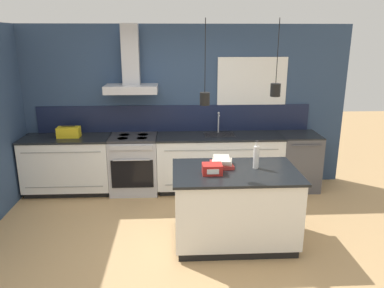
# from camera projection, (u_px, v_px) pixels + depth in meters

# --- Properties ---
(ground_plane) EXTENTS (16.00, 16.00, 0.00)m
(ground_plane) POSITION_uv_depth(u_px,v_px,m) (177.00, 245.00, 4.50)
(ground_plane) COLOR tan
(ground_plane) RESTS_ON ground
(wall_back) EXTENTS (5.60, 2.10, 2.60)m
(wall_back) POSITION_uv_depth(u_px,v_px,m) (173.00, 104.00, 6.04)
(wall_back) COLOR navy
(wall_back) RESTS_ON ground_plane
(counter_run_left) EXTENTS (1.35, 0.64, 0.91)m
(counter_run_left) POSITION_uv_depth(u_px,v_px,m) (68.00, 164.00, 5.92)
(counter_run_left) COLOR black
(counter_run_left) RESTS_ON ground_plane
(counter_run_sink) EXTENTS (1.99, 0.64, 1.25)m
(counter_run_sink) POSITION_uv_depth(u_px,v_px,m) (219.00, 162.00, 6.03)
(counter_run_sink) COLOR black
(counter_run_sink) RESTS_ON ground_plane
(oven_range) EXTENTS (0.74, 0.66, 0.91)m
(oven_range) POSITION_uv_depth(u_px,v_px,m) (134.00, 164.00, 5.96)
(oven_range) COLOR #B5B5BA
(oven_range) RESTS_ON ground_plane
(dishwasher) EXTENTS (0.61, 0.65, 0.91)m
(dishwasher) POSITION_uv_depth(u_px,v_px,m) (298.00, 161.00, 6.09)
(dishwasher) COLOR #4C4C51
(dishwasher) RESTS_ON ground_plane
(kitchen_island) EXTENTS (1.47, 0.95, 0.91)m
(kitchen_island) POSITION_uv_depth(u_px,v_px,m) (234.00, 206.00, 4.48)
(kitchen_island) COLOR black
(kitchen_island) RESTS_ON ground_plane
(bottle_on_island) EXTENTS (0.07, 0.07, 0.33)m
(bottle_on_island) POSITION_uv_depth(u_px,v_px,m) (256.00, 157.00, 4.40)
(bottle_on_island) COLOR silver
(bottle_on_island) RESTS_ON kitchen_island
(book_stack) EXTENTS (0.28, 0.34, 0.10)m
(book_stack) POSITION_uv_depth(u_px,v_px,m) (222.00, 162.00, 4.49)
(book_stack) COLOR #B2332D
(book_stack) RESTS_ON kitchen_island
(red_supply_box) EXTENTS (0.22, 0.19, 0.11)m
(red_supply_box) POSITION_uv_depth(u_px,v_px,m) (212.00, 169.00, 4.24)
(red_supply_box) COLOR red
(red_supply_box) RESTS_ON kitchen_island
(yellow_toolbox) EXTENTS (0.34, 0.18, 0.19)m
(yellow_toolbox) POSITION_uv_depth(u_px,v_px,m) (69.00, 132.00, 5.77)
(yellow_toolbox) COLOR gold
(yellow_toolbox) RESTS_ON counter_run_left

